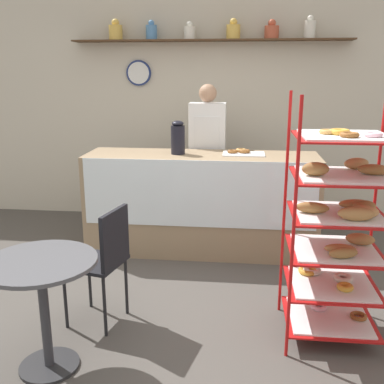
{
  "coord_description": "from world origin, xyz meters",
  "views": [
    {
      "loc": [
        0.38,
        -3.04,
        1.81
      ],
      "look_at": [
        0.0,
        0.48,
        0.86
      ],
      "focal_mm": 42.0,
      "sensor_mm": 36.0,
      "label": 1
    }
  ],
  "objects_px": {
    "coffee_carafe": "(178,138)",
    "cafe_chair": "(104,254)",
    "cafe_table": "(42,288)",
    "donut_tray_counter": "(242,153)",
    "pastry_rack": "(338,227)",
    "person_worker": "(207,155)"
  },
  "relations": [
    {
      "from": "coffee_carafe",
      "to": "cafe_chair",
      "type": "bearing_deg",
      "value": -102.46
    },
    {
      "from": "cafe_chair",
      "to": "coffee_carafe",
      "type": "distance_m",
      "value": 1.65
    },
    {
      "from": "cafe_table",
      "to": "coffee_carafe",
      "type": "relative_size",
      "value": 2.21
    },
    {
      "from": "cafe_table",
      "to": "coffee_carafe",
      "type": "distance_m",
      "value": 2.21
    },
    {
      "from": "coffee_carafe",
      "to": "donut_tray_counter",
      "type": "bearing_deg",
      "value": 5.68
    },
    {
      "from": "pastry_rack",
      "to": "cafe_table",
      "type": "bearing_deg",
      "value": -162.57
    },
    {
      "from": "pastry_rack",
      "to": "cafe_table",
      "type": "height_order",
      "value": "pastry_rack"
    },
    {
      "from": "coffee_carafe",
      "to": "person_worker",
      "type": "bearing_deg",
      "value": 61.0
    },
    {
      "from": "pastry_rack",
      "to": "person_worker",
      "type": "bearing_deg",
      "value": 118.04
    },
    {
      "from": "cafe_chair",
      "to": "donut_tray_counter",
      "type": "distance_m",
      "value": 1.89
    },
    {
      "from": "coffee_carafe",
      "to": "donut_tray_counter",
      "type": "distance_m",
      "value": 0.66
    },
    {
      "from": "person_worker",
      "to": "donut_tray_counter",
      "type": "height_order",
      "value": "person_worker"
    },
    {
      "from": "cafe_table",
      "to": "donut_tray_counter",
      "type": "distance_m",
      "value": 2.46
    },
    {
      "from": "cafe_table",
      "to": "coffee_carafe",
      "type": "height_order",
      "value": "coffee_carafe"
    },
    {
      "from": "person_worker",
      "to": "cafe_table",
      "type": "bearing_deg",
      "value": -107.78
    },
    {
      "from": "person_worker",
      "to": "coffee_carafe",
      "type": "xyz_separation_m",
      "value": [
        -0.26,
        -0.47,
        0.25
      ]
    },
    {
      "from": "pastry_rack",
      "to": "cafe_chair",
      "type": "height_order",
      "value": "pastry_rack"
    },
    {
      "from": "coffee_carafe",
      "to": "donut_tray_counter",
      "type": "xyz_separation_m",
      "value": [
        0.64,
        0.06,
        -0.15
      ]
    },
    {
      "from": "person_worker",
      "to": "cafe_chair",
      "type": "xyz_separation_m",
      "value": [
        -0.59,
        -1.96,
        -0.38
      ]
    },
    {
      "from": "pastry_rack",
      "to": "cafe_table",
      "type": "relative_size",
      "value": 2.31
    },
    {
      "from": "cafe_table",
      "to": "coffee_carafe",
      "type": "bearing_deg",
      "value": 75.04
    },
    {
      "from": "donut_tray_counter",
      "to": "cafe_chair",
      "type": "bearing_deg",
      "value": -121.91
    }
  ]
}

